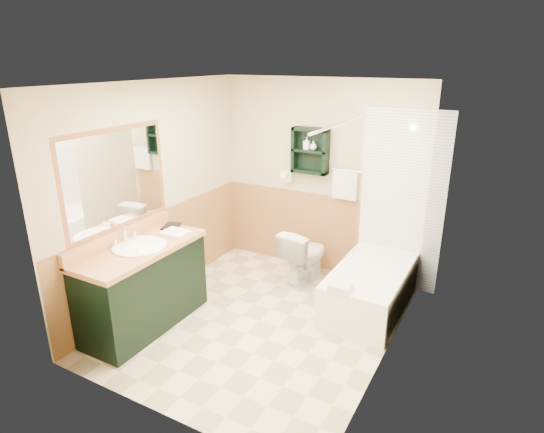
{
  "coord_description": "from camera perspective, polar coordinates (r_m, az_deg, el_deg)",
  "views": [
    {
      "loc": [
        2.09,
        -3.56,
        2.62
      ],
      "look_at": [
        0.04,
        0.2,
        1.11
      ],
      "focal_mm": 30.0,
      "sensor_mm": 36.0,
      "label": 1
    }
  ],
  "objects": [
    {
      "name": "vanity",
      "position": [
        4.8,
        -15.8,
        -8.46
      ],
      "size": [
        0.59,
        1.37,
        0.87
      ],
      "primitive_type": "cube",
      "color": "black",
      "rests_on": "ground"
    },
    {
      "name": "counter_towel",
      "position": [
        4.83,
        -12.02,
        -2.04
      ],
      "size": [
        0.27,
        0.21,
        0.04
      ],
      "primitive_type": "cube",
      "color": "white",
      "rests_on": "vanity"
    },
    {
      "name": "wainscot_back",
      "position": [
        5.86,
        5.73,
        -1.86
      ],
      "size": [
        2.58,
        2.58,
        1.0
      ],
      "primitive_type": null,
      "color": "#B07647",
      "rests_on": "back_wall"
    },
    {
      "name": "vanity_book",
      "position": [
        5.04,
        -13.53,
        -0.07
      ],
      "size": [
        0.17,
        0.08,
        0.23
      ],
      "primitive_type": "imported",
      "rotation": [
        0.0,
        0.0,
        0.35
      ],
      "color": "black",
      "rests_on": "vanity"
    },
    {
      "name": "soap_bottle_a",
      "position": [
        5.54,
        4.38,
        8.77
      ],
      "size": [
        0.08,
        0.15,
        0.07
      ],
      "primitive_type": "imported",
      "rotation": [
        0.0,
        0.0,
        0.08
      ],
      "color": "white",
      "rests_on": "wall_shelf"
    },
    {
      "name": "tub_towel",
      "position": [
        4.5,
        8.59,
        -8.73
      ],
      "size": [
        0.21,
        0.18,
        0.07
      ],
      "primitive_type": "cube",
      "color": "white",
      "rests_on": "bathtub"
    },
    {
      "name": "soap_bottle_b",
      "position": [
        5.5,
        5.2,
        8.76
      ],
      "size": [
        0.11,
        0.13,
        0.08
      ],
      "primitive_type": "imported",
      "rotation": [
        0.0,
        0.0,
        0.25
      ],
      "color": "white",
      "rests_on": "wall_shelf"
    },
    {
      "name": "bathtub",
      "position": [
        5.16,
        12.43,
        -8.54
      ],
      "size": [
        0.72,
        1.5,
        0.48
      ],
      "primitive_type": "cube",
      "color": "white",
      "rests_on": "ground"
    },
    {
      "name": "tile_accent",
      "position": [
        4.45,
        17.86,
        9.2
      ],
      "size": [
        1.5,
        1.5,
        0.1
      ],
      "primitive_type": null,
      "color": "#144838",
      "rests_on": "right_wall"
    },
    {
      "name": "curtain_rod",
      "position": [
        4.63,
        8.84,
        11.52
      ],
      "size": [
        0.03,
        1.6,
        0.03
      ],
      "primitive_type": "cylinder",
      "rotation": [
        1.57,
        0.0,
        0.0
      ],
      "color": "silver",
      "rests_on": "back_wall"
    },
    {
      "name": "floor",
      "position": [
        4.89,
        -1.54,
        -12.95
      ],
      "size": [
        3.0,
        3.0,
        0.0
      ],
      "primitive_type": "plane",
      "color": "beige",
      "rests_on": "ground"
    },
    {
      "name": "mirror_frame",
      "position": [
        4.65,
        -18.96,
        4.44
      ],
      "size": [
        1.3,
        1.3,
        1.0
      ],
      "primitive_type": null,
      "color": "#9C5833",
      "rests_on": "left_wall"
    },
    {
      "name": "mirror_glass",
      "position": [
        4.65,
        -18.92,
        4.43
      ],
      "size": [
        1.2,
        1.2,
        0.9
      ],
      "primitive_type": null,
      "color": "white",
      "rests_on": "left_wall"
    },
    {
      "name": "left_wall",
      "position": [
        5.13,
        -14.53,
        2.75
      ],
      "size": [
        0.04,
        3.0,
        2.4
      ],
      "primitive_type": "cube",
      "color": "beige",
      "rests_on": "ground"
    },
    {
      "name": "wainscot_left",
      "position": [
        5.35,
        -13.63,
        -4.5
      ],
      "size": [
        2.98,
        2.98,
        1.0
      ],
      "primitive_type": null,
      "color": "#B07647",
      "rests_on": "left_wall"
    },
    {
      "name": "toilet",
      "position": [
        5.54,
        4.08,
        -4.92
      ],
      "size": [
        0.5,
        0.74,
        0.67
      ],
      "primitive_type": "imported",
      "rotation": [
        0.0,
        0.0,
        2.97
      ],
      "color": "white",
      "rests_on": "ground"
    },
    {
      "name": "wall_shelf",
      "position": [
        5.53,
        4.8,
        8.23
      ],
      "size": [
        0.45,
        0.15,
        0.55
      ],
      "primitive_type": "cube",
      "color": "black",
      "rests_on": "back_wall"
    },
    {
      "name": "hair_dryer",
      "position": [
        5.76,
        2.07,
        5.16
      ],
      "size": [
        0.1,
        0.24,
        0.18
      ],
      "primitive_type": null,
      "color": "white",
      "rests_on": "back_wall"
    },
    {
      "name": "back_wall",
      "position": [
        5.67,
        6.11,
        4.85
      ],
      "size": [
        2.6,
        0.04,
        2.4
      ],
      "primitive_type": "cube",
      "color": "beige",
      "rests_on": "ground"
    },
    {
      "name": "tile_right",
      "position": [
        4.66,
        16.91,
        -1.13
      ],
      "size": [
        1.5,
        1.5,
        2.1
      ],
      "primitive_type": null,
      "color": "white",
      "rests_on": "right_wall"
    },
    {
      "name": "shower_curtain",
      "position": [
        4.97,
        9.04,
        2.0
      ],
      "size": [
        1.05,
        1.05,
        1.7
      ],
      "primitive_type": null,
      "color": "beige",
      "rests_on": "curtain_rod"
    },
    {
      "name": "right_wall",
      "position": [
        3.91,
        15.28,
        -2.59
      ],
      "size": [
        0.04,
        3.0,
        2.4
      ],
      "primitive_type": "cube",
      "color": "beige",
      "rests_on": "ground"
    },
    {
      "name": "towel_bar",
      "position": [
        5.45,
        9.28,
        5.73
      ],
      "size": [
        0.4,
        0.06,
        0.4
      ],
      "primitive_type": null,
      "color": "white",
      "rests_on": "back_wall"
    },
    {
      "name": "tile_back",
      "position": [
        5.38,
        15.96,
        1.71
      ],
      "size": [
        0.95,
        0.95,
        2.1
      ],
      "primitive_type": null,
      "color": "white",
      "rests_on": "back_wall"
    },
    {
      "name": "ceiling",
      "position": [
        4.13,
        -1.86,
        16.66
      ],
      "size": [
        2.6,
        3.0,
        0.04
      ],
      "primitive_type": "cube",
      "color": "white",
      "rests_on": "back_wall"
    }
  ]
}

